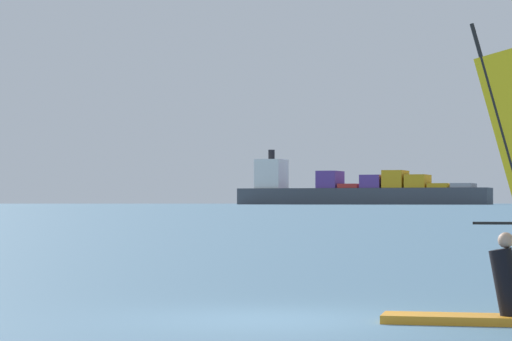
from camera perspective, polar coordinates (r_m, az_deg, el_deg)
name	(u,v)px	position (r m, az deg, el deg)	size (l,w,h in m)	color
ground_plane	(279,320)	(16.75, 1.12, -7.37)	(4000.00, 4000.00, 0.00)	#476B84
cargo_ship	(357,191)	(693.60, 5.00, -0.99)	(151.93, 27.69, 33.61)	#3F444C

